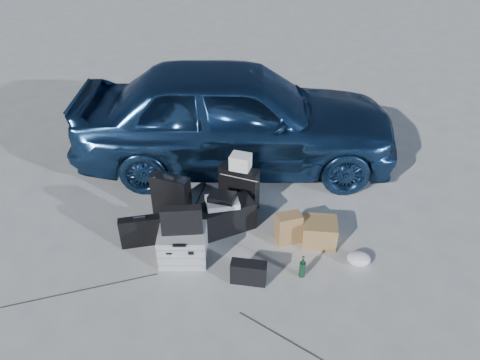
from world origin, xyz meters
name	(u,v)px	position (x,y,z in m)	size (l,w,h in m)	color
ground	(219,260)	(0.00, 0.00, 0.00)	(60.00, 60.00, 0.00)	#B3B3AE
car	(236,115)	(0.15, 2.10, 0.76)	(1.80, 4.48, 1.53)	navy
pelican_case	(183,245)	(-0.40, 0.03, 0.19)	(0.52, 0.42, 0.38)	#A4A8AA
laptop_bag	(181,220)	(-0.39, 0.03, 0.54)	(0.44, 0.11, 0.33)	black
briefcase	(141,231)	(-0.90, 0.25, 0.19)	(0.49, 0.11, 0.38)	black
suitcase_left	(171,198)	(-0.61, 0.74, 0.31)	(0.47, 0.17, 0.62)	black
suitcase_right	(239,188)	(0.21, 0.98, 0.29)	(0.49, 0.18, 0.59)	black
white_carton	(241,162)	(0.23, 0.99, 0.68)	(0.24, 0.19, 0.19)	silver
duffel_bag	(223,217)	(0.03, 0.53, 0.18)	(0.74, 0.32, 0.37)	black
flat_box_white	(222,202)	(0.02, 0.55, 0.40)	(0.38, 0.28, 0.07)	silver
flat_box_black	(222,197)	(0.02, 0.56, 0.47)	(0.31, 0.22, 0.07)	black
kraft_bag	(288,228)	(0.79, 0.34, 0.19)	(0.28, 0.17, 0.38)	#90603E
cardboard_box	(319,232)	(1.15, 0.33, 0.15)	(0.39, 0.34, 0.29)	olive
plastic_bag	(359,259)	(1.55, -0.03, 0.07)	(0.26, 0.22, 0.14)	silver
messenger_bag	(248,272)	(0.33, -0.32, 0.13)	(0.38, 0.14, 0.26)	black
green_bottle	(302,267)	(0.90, -0.23, 0.13)	(0.07, 0.07, 0.26)	black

